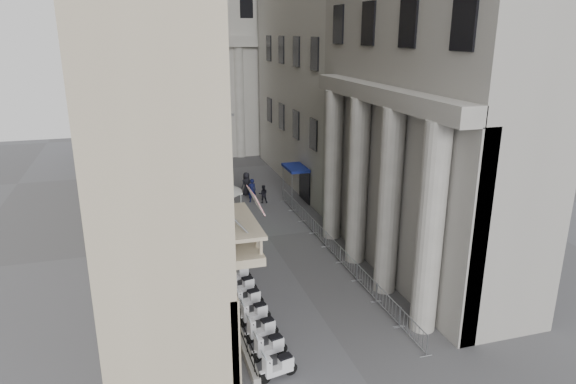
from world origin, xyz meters
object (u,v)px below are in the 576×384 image
at_px(street_lamp, 205,157).
at_px(info_kiosk, 230,227).
at_px(pedestrian_b, 263,194).
at_px(scooter_0, 278,379).
at_px(pedestrian_a, 252,190).
at_px(security_tent, 222,187).

xyz_separation_m(street_lamp, info_kiosk, (0.86, -4.58, -3.84)).
bearing_deg(pedestrian_b, info_kiosk, 69.28).
relative_size(street_lamp, info_kiosk, 4.42).
bearing_deg(pedestrian_b, scooter_0, 87.17).
relative_size(pedestrian_a, pedestrian_b, 1.31).
relative_size(street_lamp, pedestrian_b, 5.25).
distance_m(security_tent, pedestrian_b, 5.57).
distance_m(pedestrian_a, pedestrian_b, 1.01).
bearing_deg(pedestrian_a, scooter_0, 75.27).
bearing_deg(info_kiosk, security_tent, 81.78).
distance_m(info_kiosk, pedestrian_a, 8.13).
relative_size(scooter_0, info_kiosk, 0.83).
xyz_separation_m(scooter_0, street_lamp, (-0.08, 19.74, 4.75)).
distance_m(security_tent, info_kiosk, 3.99).
distance_m(street_lamp, info_kiosk, 6.04).
height_order(scooter_0, pedestrian_b, pedestrian_b).
height_order(street_lamp, info_kiosk, street_lamp).
relative_size(security_tent, street_lamp, 0.50).
bearing_deg(street_lamp, info_kiosk, -60.98).
xyz_separation_m(scooter_0, info_kiosk, (0.78, 15.16, 0.91)).
xyz_separation_m(scooter_0, pedestrian_b, (4.83, 22.12, 0.76)).
height_order(street_lamp, pedestrian_a, street_lamp).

